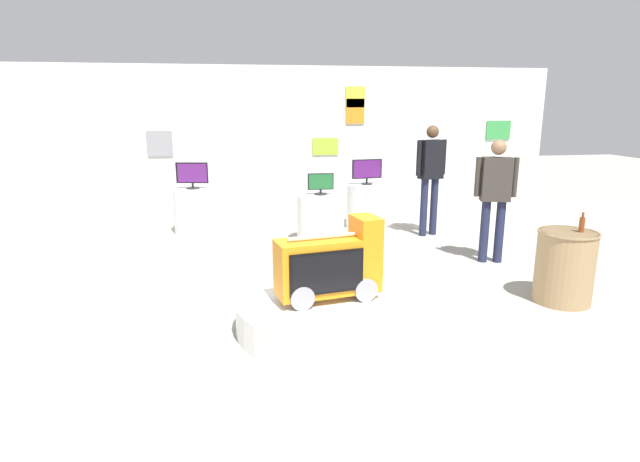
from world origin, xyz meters
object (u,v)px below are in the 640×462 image
Objects in this scene: display_pedestal_center_rear at (321,218)px; display_pedestal_right_rear at (194,211)px; main_display_pedestal at (328,314)px; tv_on_right_rear at (192,175)px; shopper_browsing_rear at (495,192)px; tv_on_left_rear at (367,170)px; shopper_browsing_near_truck at (431,172)px; tv_on_center_rear at (321,183)px; side_table_round at (565,266)px; novelty_firetruck_tv at (330,267)px; display_pedestal_left_rear at (366,206)px; bottle_on_side_table at (582,224)px.

display_pedestal_center_rear and display_pedestal_right_rear have the same top height.
main_display_pedestal is 3.37× the size of tv_on_right_rear.
display_pedestal_center_rear is 0.45× the size of shopper_browsing_rear.
shopper_browsing_rear reaches higher than tv_on_left_rear.
shopper_browsing_near_truck reaches higher than shopper_browsing_rear.
display_pedestal_right_rear is (-1.99, 0.94, -0.55)m from tv_on_center_rear.
tv_on_right_rear reaches higher than side_table_round.
display_pedestal_center_rear is 2.28m from tv_on_right_rear.
shopper_browsing_rear reaches higher than novelty_firetruck_tv.
shopper_browsing_near_truck is at bearing 96.61° from side_table_round.
novelty_firetruck_tv is at bearing -9.22° from main_display_pedestal.
main_display_pedestal is 1.06× the size of shopper_browsing_rear.
tv_on_center_rear is at bearing -88.72° from display_pedestal_center_rear.
tv_on_left_rear is at bearing 116.75° from shopper_browsing_rear.
tv_on_right_rear reaches higher than novelty_firetruck_tv.
display_pedestal_left_rear is 2.66m from shopper_browsing_rear.
display_pedestal_center_rear is (-0.97, -0.87, -0.63)m from tv_on_left_rear.
display_pedestal_center_rear is at bearing 127.60° from bottle_on_side_table.
novelty_firetruck_tv is (0.02, -0.00, 0.47)m from main_display_pedestal.
shopper_browsing_near_truck is at bearing 55.32° from main_display_pedestal.
shopper_browsing_near_truck is (-0.47, 3.13, 0.17)m from bottle_on_side_table.
display_pedestal_left_rear is at bearing 70.71° from novelty_firetruck_tv.
display_pedestal_right_rear is at bearing 168.23° from shopper_browsing_near_truck.
shopper_browsing_rear reaches higher than tv_on_center_rear.
side_table_round is (4.18, -3.88, 0.03)m from display_pedestal_right_rear.
tv_on_left_rear reaches higher than side_table_round.
side_table_round is (4.18, -3.88, -0.59)m from tv_on_right_rear.
shopper_browsing_near_truck reaches higher than tv_on_left_rear.
tv_on_right_rear is 0.31× the size of shopper_browsing_rear.
tv_on_left_rear is 1.14m from shopper_browsing_near_truck.
tv_on_left_rear reaches higher than tv_on_center_rear.
tv_on_left_rear reaches higher than bottle_on_side_table.
tv_on_right_rear is 4.75m from shopper_browsing_rear.
tv_on_left_rear is 1.31m from tv_on_center_rear.
bottle_on_side_table is at bearing -83.61° from shopper_browsing_rear.
tv_on_center_rear is at bearing -25.10° from tv_on_right_rear.
tv_on_center_rear is 0.22× the size of shopper_browsing_near_truck.
tv_on_left_rear is 0.32× the size of shopper_browsing_rear.
shopper_browsing_near_truck is at bearing 4.22° from display_pedestal_center_rear.
tv_on_right_rear is (-1.50, 4.15, 0.84)m from main_display_pedestal.
display_pedestal_right_rear is 0.45× the size of shopper_browsing_rear.
tv_on_center_rear is 3.78m from bottle_on_side_table.
side_table_round is 3.66× the size of bottle_on_side_table.
display_pedestal_center_rear is at bearing -25.09° from display_pedestal_right_rear.
display_pedestal_left_rear is 1.42m from tv_on_center_rear.
tv_on_right_rear is at bearing 110.14° from novelty_firetruck_tv.
display_pedestal_left_rear is 1.45× the size of tv_on_right_rear.
shopper_browsing_near_truck is (1.83, 0.14, 0.12)m from tv_on_center_rear.
tv_on_right_rear reaches higher than bottle_on_side_table.
shopper_browsing_rear is (4.12, -2.37, -0.01)m from tv_on_right_rear.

